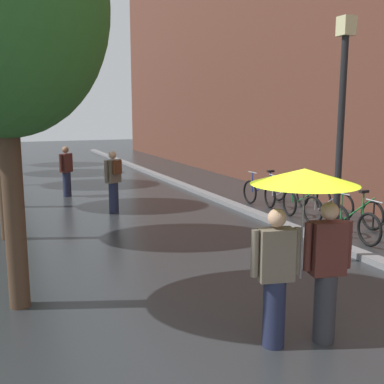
# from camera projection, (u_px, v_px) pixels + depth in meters

# --- Properties ---
(ground_plane) EXTENTS (80.00, 80.00, 0.00)m
(ground_plane) POSITION_uv_depth(u_px,v_px,m) (300.00, 357.00, 5.24)
(ground_plane) COLOR #26282B
(building_facade) EXTENTS (8.00, 36.00, 12.99)m
(building_facade) POSITION_uv_depth(u_px,v_px,m) (370.00, 6.00, 17.03)
(building_facade) COLOR brown
(building_facade) RESTS_ON ground
(kerb_strip) EXTENTS (0.30, 36.00, 0.12)m
(kerb_strip) POSITION_uv_depth(u_px,v_px,m) (200.00, 192.00, 15.53)
(kerb_strip) COLOR slate
(kerb_strip) RESTS_ON ground
(street_tree_0) EXTENTS (2.76, 2.76, 5.75)m
(street_tree_0) POSITION_uv_depth(u_px,v_px,m) (0.00, 6.00, 5.90)
(street_tree_0) COLOR #473323
(street_tree_0) RESTS_ON ground
(parked_bicycle_2) EXTENTS (1.10, 0.74, 0.96)m
(parked_bicycle_2) POSITION_uv_depth(u_px,v_px,m) (356.00, 216.00, 10.51)
(parked_bicycle_2) COLOR black
(parked_bicycle_2) RESTS_ON ground
(parked_bicycle_3) EXTENTS (1.14, 0.80, 0.96)m
(parked_bicycle_3) POSITION_uv_depth(u_px,v_px,m) (328.00, 207.00, 11.52)
(parked_bicycle_3) COLOR black
(parked_bicycle_3) RESTS_ON ground
(parked_bicycle_4) EXTENTS (1.14, 0.80, 0.96)m
(parked_bicycle_4) POSITION_uv_depth(u_px,v_px,m) (307.00, 201.00, 12.34)
(parked_bicycle_4) COLOR black
(parked_bicycle_4) RESTS_ON ground
(parked_bicycle_5) EXTENTS (1.17, 0.84, 0.96)m
(parked_bicycle_5) POSITION_uv_depth(u_px,v_px,m) (286.00, 194.00, 13.33)
(parked_bicycle_5) COLOR black
(parked_bicycle_5) RESTS_ON ground
(parked_bicycle_6) EXTENTS (1.11, 0.74, 0.96)m
(parked_bicycle_6) POSITION_uv_depth(u_px,v_px,m) (264.00, 190.00, 14.02)
(parked_bicycle_6) COLOR black
(parked_bicycle_6) RESTS_ON ground
(couple_under_umbrella) EXTENTS (1.22, 1.22, 2.09)m
(couple_under_umbrella) POSITION_uv_depth(u_px,v_px,m) (303.00, 225.00, 5.31)
(couple_under_umbrella) COLOR #1E233D
(couple_under_umbrella) RESTS_ON ground
(street_lamp_post) EXTENTS (0.24, 0.24, 4.29)m
(street_lamp_post) POSITION_uv_depth(u_px,v_px,m) (341.00, 123.00, 8.15)
(street_lamp_post) COLOR black
(street_lamp_post) RESTS_ON ground
(pedestrian_walking_midground) EXTENTS (0.45, 0.44, 1.61)m
(pedestrian_walking_midground) POSITION_uv_depth(u_px,v_px,m) (66.00, 171.00, 14.91)
(pedestrian_walking_midground) COLOR #1E233D
(pedestrian_walking_midground) RESTS_ON ground
(pedestrian_walking_far) EXTENTS (0.52, 0.44, 1.67)m
(pedestrian_walking_far) POSITION_uv_depth(u_px,v_px,m) (114.00, 180.00, 12.50)
(pedestrian_walking_far) COLOR #1E233D
(pedestrian_walking_far) RESTS_ON ground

